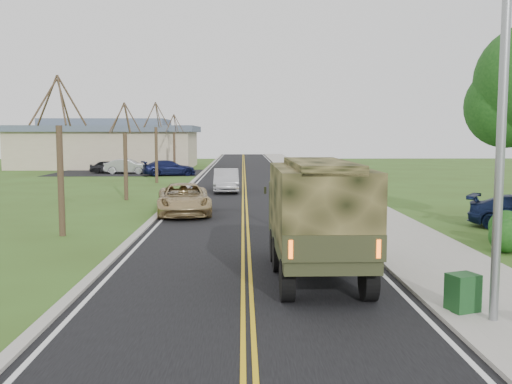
{
  "coord_description": "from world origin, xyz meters",
  "views": [
    {
      "loc": [
        -0.1,
        -11.67,
        3.86
      ],
      "look_at": [
        0.37,
        8.7,
        1.8
      ],
      "focal_mm": 40.0,
      "sensor_mm": 36.0,
      "label": 1
    }
  ],
  "objects_px": {
    "military_truck": "(316,211)",
    "sedan_silver": "(226,180)",
    "suv_champagne": "(184,199)",
    "utility_box_near": "(463,292)"
  },
  "relations": [
    {
      "from": "suv_champagne",
      "to": "utility_box_near",
      "type": "bearing_deg",
      "value": -71.35
    },
    {
      "from": "military_truck",
      "to": "suv_champagne",
      "type": "relative_size",
      "value": 1.2
    },
    {
      "from": "utility_box_near",
      "to": "military_truck",
      "type": "bearing_deg",
      "value": 109.65
    },
    {
      "from": "utility_box_near",
      "to": "sedan_silver",
      "type": "bearing_deg",
      "value": 81.97
    },
    {
      "from": "military_truck",
      "to": "sedan_silver",
      "type": "bearing_deg",
      "value": 97.17
    },
    {
      "from": "suv_champagne",
      "to": "utility_box_near",
      "type": "xyz_separation_m",
      "value": [
        7.56,
        -15.67,
        -0.25
      ]
    },
    {
      "from": "military_truck",
      "to": "sedan_silver",
      "type": "relative_size",
      "value": 1.36
    },
    {
      "from": "sedan_silver",
      "to": "military_truck",
      "type": "bearing_deg",
      "value": -84.25
    },
    {
      "from": "military_truck",
      "to": "sedan_silver",
      "type": "height_order",
      "value": "military_truck"
    },
    {
      "from": "military_truck",
      "to": "sedan_silver",
      "type": "xyz_separation_m",
      "value": [
        -3.08,
        23.24,
        -1.05
      ]
    }
  ]
}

